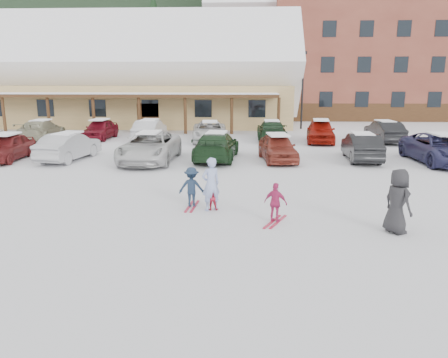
{
  "coord_description": "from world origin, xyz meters",
  "views": [
    {
      "loc": [
        0.93,
        -13.03,
        4.27
      ],
      "look_at": [
        0.3,
        1.0,
        1.0
      ],
      "focal_mm": 35.0,
      "sensor_mm": 36.0,
      "label": 1
    }
  ],
  "objects_px": {
    "parked_car_2": "(150,147)",
    "parked_car_12": "(321,131)",
    "adult_skier": "(211,184)",
    "day_lodge": "(137,81)",
    "alpine_hotel": "(366,37)",
    "parked_car_5": "(362,147)",
    "parked_car_6": "(441,149)",
    "child_magenta": "(276,203)",
    "parked_car_4": "(278,148)",
    "parked_car_10": "(210,132)",
    "parked_car_13": "(384,132)",
    "parked_car_8": "(100,129)",
    "toddler_red": "(212,197)",
    "child_navy": "(192,187)",
    "parked_car_3": "(217,146)",
    "lamp_post": "(303,86)",
    "parked_car_11": "(272,131)",
    "bystander_dark": "(398,201)",
    "parked_car_7": "(42,130)",
    "parked_car_1": "(69,146)",
    "parked_car_9": "(150,130)",
    "parked_car_0": "(7,147)"
  },
  "relations": [
    {
      "from": "day_lodge",
      "to": "alpine_hotel",
      "type": "distance_m",
      "value": 25.78
    },
    {
      "from": "day_lodge",
      "to": "parked_car_6",
      "type": "xyz_separation_m",
      "value": [
        19.97,
        -18.55,
        -3.2
      ]
    },
    {
      "from": "parked_car_11",
      "to": "child_navy",
      "type": "bearing_deg",
      "value": 77.61
    },
    {
      "from": "day_lodge",
      "to": "toddler_red",
      "type": "xyz_separation_m",
      "value": [
        8.91,
        -27.17,
        -3.5
      ]
    },
    {
      "from": "parked_car_4",
      "to": "parked_car_11",
      "type": "relative_size",
      "value": 0.86
    },
    {
      "from": "adult_skier",
      "to": "bystander_dark",
      "type": "height_order",
      "value": "bystander_dark"
    },
    {
      "from": "alpine_hotel",
      "to": "day_lodge",
      "type": "bearing_deg",
      "value": -156.67
    },
    {
      "from": "child_magenta",
      "to": "parked_car_11",
      "type": "bearing_deg",
      "value": -69.28
    },
    {
      "from": "day_lodge",
      "to": "parked_car_11",
      "type": "bearing_deg",
      "value": -42.0
    },
    {
      "from": "adult_skier",
      "to": "lamp_post",
      "type": "bearing_deg",
      "value": -135.27
    },
    {
      "from": "parked_car_3",
      "to": "parked_car_6",
      "type": "xyz_separation_m",
      "value": [
        11.46,
        -0.46,
        0.02
      ]
    },
    {
      "from": "adult_skier",
      "to": "bystander_dark",
      "type": "xyz_separation_m",
      "value": [
        5.35,
        -1.89,
        0.03
      ]
    },
    {
      "from": "parked_car_2",
      "to": "parked_car_12",
      "type": "xyz_separation_m",
      "value": [
        10.04,
        7.41,
        -0.01
      ]
    },
    {
      "from": "parked_car_13",
      "to": "parked_car_5",
      "type": "bearing_deg",
      "value": 61.81
    },
    {
      "from": "adult_skier",
      "to": "parked_car_13",
      "type": "height_order",
      "value": "adult_skier"
    },
    {
      "from": "alpine_hotel",
      "to": "toddler_red",
      "type": "relative_size",
      "value": 35.71
    },
    {
      "from": "parked_car_1",
      "to": "adult_skier",
      "type": "bearing_deg",
      "value": 142.22
    },
    {
      "from": "child_navy",
      "to": "parked_car_1",
      "type": "height_order",
      "value": "parked_car_1"
    },
    {
      "from": "alpine_hotel",
      "to": "lamp_post",
      "type": "relative_size",
      "value": 4.92
    },
    {
      "from": "child_magenta",
      "to": "parked_car_8",
      "type": "distance_m",
      "value": 21.09
    },
    {
      "from": "parked_car_2",
      "to": "parked_car_8",
      "type": "distance_m",
      "value": 9.89
    },
    {
      "from": "parked_car_7",
      "to": "parked_car_12",
      "type": "height_order",
      "value": "parked_car_12"
    },
    {
      "from": "parked_car_4",
      "to": "parked_car_10",
      "type": "height_order",
      "value": "parked_car_4"
    },
    {
      "from": "child_magenta",
      "to": "bystander_dark",
      "type": "distance_m",
      "value": 3.42
    },
    {
      "from": "adult_skier",
      "to": "parked_car_2",
      "type": "height_order",
      "value": "adult_skier"
    },
    {
      "from": "adult_skier",
      "to": "child_magenta",
      "type": "relative_size",
      "value": 1.45
    },
    {
      "from": "alpine_hotel",
      "to": "toddler_red",
      "type": "bearing_deg",
      "value": -111.11
    },
    {
      "from": "parked_car_5",
      "to": "parked_car_6",
      "type": "bearing_deg",
      "value": 174.72
    },
    {
      "from": "day_lodge",
      "to": "parked_car_3",
      "type": "xyz_separation_m",
      "value": [
        8.5,
        -18.09,
        -3.21
      ]
    },
    {
      "from": "day_lodge",
      "to": "lamp_post",
      "type": "bearing_deg",
      "value": -12.96
    },
    {
      "from": "child_navy",
      "to": "parked_car_12",
      "type": "relative_size",
      "value": 0.3
    },
    {
      "from": "parked_car_5",
      "to": "parked_car_13",
      "type": "xyz_separation_m",
      "value": [
        3.3,
        6.86,
        0.0
      ]
    },
    {
      "from": "bystander_dark",
      "to": "parked_car_1",
      "type": "bearing_deg",
      "value": 26.09
    },
    {
      "from": "parked_car_1",
      "to": "parked_car_6",
      "type": "distance_m",
      "value": 19.28
    },
    {
      "from": "child_magenta",
      "to": "parked_car_11",
      "type": "height_order",
      "value": "parked_car_11"
    },
    {
      "from": "parked_car_13",
      "to": "parked_car_0",
      "type": "bearing_deg",
      "value": 16.79
    },
    {
      "from": "parked_car_2",
      "to": "parked_car_6",
      "type": "bearing_deg",
      "value": 2.36
    },
    {
      "from": "child_navy",
      "to": "parked_car_6",
      "type": "xyz_separation_m",
      "value": [
        11.76,
        8.3,
        0.07
      ]
    },
    {
      "from": "child_magenta",
      "to": "parked_car_10",
      "type": "relative_size",
      "value": 0.24
    },
    {
      "from": "parked_car_5",
      "to": "parked_car_3",
      "type": "bearing_deg",
      "value": 4.88
    },
    {
      "from": "bystander_dark",
      "to": "parked_car_4",
      "type": "height_order",
      "value": "bystander_dark"
    },
    {
      "from": "parked_car_5",
      "to": "parked_car_4",
      "type": "bearing_deg",
      "value": 7.88
    },
    {
      "from": "child_navy",
      "to": "parked_car_4",
      "type": "relative_size",
      "value": 0.33
    },
    {
      "from": "child_navy",
      "to": "parked_car_13",
      "type": "bearing_deg",
      "value": -121.09
    },
    {
      "from": "parked_car_3",
      "to": "parked_car_9",
      "type": "height_order",
      "value": "parked_car_9"
    },
    {
      "from": "parked_car_1",
      "to": "parked_car_2",
      "type": "height_order",
      "value": "parked_car_2"
    },
    {
      "from": "bystander_dark",
      "to": "parked_car_7",
      "type": "height_order",
      "value": "bystander_dark"
    },
    {
      "from": "child_navy",
      "to": "bystander_dark",
      "type": "xyz_separation_m",
      "value": [
        6.02,
        -2.27,
        0.24
      ]
    },
    {
      "from": "day_lodge",
      "to": "parked_car_2",
      "type": "height_order",
      "value": "day_lodge"
    },
    {
      "from": "parked_car_6",
      "to": "parked_car_1",
      "type": "bearing_deg",
      "value": 177.23
    }
  ]
}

